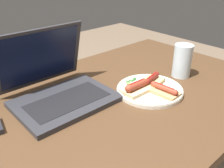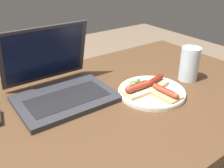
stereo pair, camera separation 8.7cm
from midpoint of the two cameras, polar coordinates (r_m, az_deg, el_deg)
The scene contains 8 objects.
desk at distance 0.91m, azimuth -5.60°, elevation -8.93°, with size 1.46×0.80×0.71m.
laptop at distance 0.91m, azimuth -14.92°, elevation -0.90°, with size 0.34×0.31×0.24m.
plate at distance 0.95m, azimuth 6.02°, elevation -1.35°, with size 0.25×0.25×0.02m.
sausage_toast_left at distance 0.91m, azimuth 9.11°, elevation -1.55°, with size 0.07×0.12×0.04m.
sausage_toast_middle at distance 0.98m, azimuth 6.58°, elevation 0.75°, with size 0.11×0.09×0.04m.
sausage_toast_right at distance 0.92m, azimuth 2.87°, elevation -0.89°, with size 0.11×0.07×0.04m.
salad_pile at distance 0.99m, azimuth 2.61°, elevation 0.48°, with size 0.07×0.06×0.01m.
drinking_glass at distance 1.08m, azimuth 13.57°, elevation 5.14°, with size 0.08×0.08×0.14m.
Camera 1 is at (-0.46, -0.58, 1.17)m, focal length 40.00 mm.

